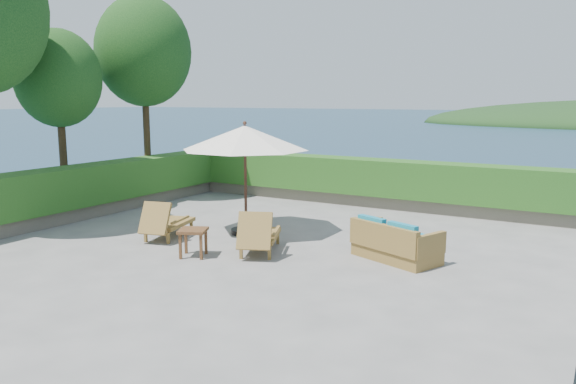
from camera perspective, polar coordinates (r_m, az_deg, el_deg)
The scene contains 13 objects.
ground at distance 11.57m, azimuth -3.29°, elevation -5.82°, with size 12.00×12.00×0.00m, color gray.
foundation at distance 12.07m, azimuth -3.22°, elevation -12.94°, with size 12.00×12.00×3.00m, color #595247.
planter_wall_far at distance 16.38m, azimuth 7.53°, elevation -0.70°, with size 12.00×0.60×0.36m, color slate.
planter_wall_left at distance 15.27m, azimuth -21.16°, elevation -2.01°, with size 0.60×12.00×0.36m, color slate.
hedge_far at distance 16.28m, azimuth 7.58°, elevation 1.63°, with size 12.40×0.90×1.00m, color #224B15.
hedge_left at distance 15.15m, azimuth -21.31°, elevation 0.48°, with size 0.90×12.40×1.00m, color #224B15.
tree_mid at distance 15.94m, azimuth -22.31°, elevation 10.58°, with size 2.20×2.20×4.83m.
tree_far at distance 17.49m, azimuth -14.48°, elevation 13.63°, with size 2.80×2.80×6.03m.
patio_umbrella at distance 12.57m, azimuth -4.39°, elevation 5.40°, with size 3.74×3.74×2.56m.
lounge_left at distance 12.64m, azimuth -12.29°, elevation -2.99°, with size 0.99×1.64×0.88m.
lounge_right at distance 11.19m, azimuth -2.97°, elevation -4.31°, with size 1.23×1.72×0.92m.
side_table at distance 11.07m, azimuth -9.62°, elevation -4.23°, with size 0.69×0.69×0.55m.
wicker_loveseat at distance 10.90m, azimuth 10.77°, elevation -5.22°, with size 1.85×1.40×0.81m.
Camera 1 is at (6.15, -9.31, 3.05)m, focal length 35.00 mm.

